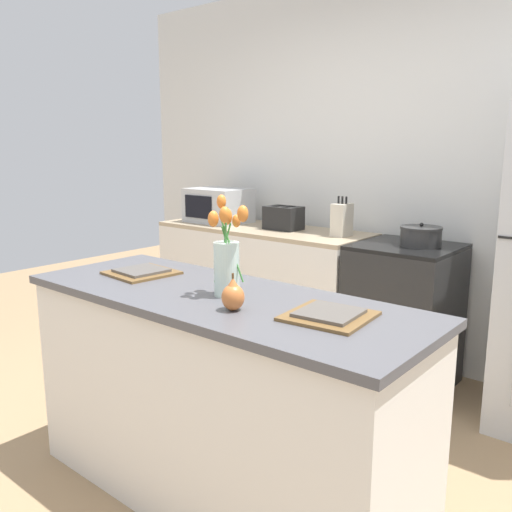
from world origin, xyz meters
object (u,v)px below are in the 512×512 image
flower_vase (227,257)px  plate_setting_left (141,272)px  cooking_pot (421,236)px  plate_setting_right (329,315)px  toaster (283,218)px  microwave (218,205)px  stove_range (403,316)px  pear_figurine (233,296)px  knife_block (342,220)px

flower_vase → plate_setting_left: 0.58m
cooking_pot → plate_setting_right: bearing=-77.8°
plate_setting_left → plate_setting_right: same height
plate_setting_right → cooking_pot: 1.62m
toaster → microwave: bearing=-178.3°
stove_range → microwave: bearing=-180.0°
pear_figurine → knife_block: (-0.59, 1.76, 0.05)m
flower_vase → toaster: bearing=119.8°
pear_figurine → plate_setting_left: pear_figurine is taller
cooking_pot → microwave: microwave is taller
plate_setting_left → toaster: size_ratio=1.10×
toaster → knife_block: size_ratio=1.04×
plate_setting_right → pear_figurine: bearing=-155.0°
cooking_pot → knife_block: knife_block is taller
plate_setting_left → knife_block: size_ratio=1.14×
knife_block → toaster: bearing=-177.8°
microwave → stove_range: bearing=0.0°
toaster → cooking_pot: 1.05m
plate_setting_right → cooking_pot: size_ratio=1.21×
stove_range → pear_figurine: bearing=-86.7°
flower_vase → toaster: size_ratio=1.45×
microwave → knife_block: same height
toaster → knife_block: bearing=2.2°
stove_range → knife_block: size_ratio=3.40×
plate_setting_left → toaster: toaster is taller
stove_range → knife_block: (-0.49, 0.04, 0.57)m
plate_setting_left → plate_setting_right: size_ratio=1.00×
pear_figurine → plate_setting_left: (-0.72, 0.15, -0.05)m
flower_vase → plate_setting_right: bearing=1.7°
stove_range → toaster: 1.12m
plate_setting_left → knife_block: (0.13, 1.61, 0.09)m
toaster → plate_setting_right: bearing=-48.7°
flower_vase → plate_setting_right: 0.50m
pear_figurine → microwave: bearing=134.9°
flower_vase → pear_figurine: size_ratio=2.90×
knife_block → stove_range: bearing=-4.2°
plate_setting_left → toaster: 1.63m
flower_vase → cooking_pot: 1.61m
pear_figurine → cooking_pot: pear_figurine is taller
pear_figurine → plate_setting_right: bearing=25.0°
stove_range → plate_setting_right: plate_setting_right is taller
pear_figurine → cooking_pot: (-0.02, 1.74, -0.00)m
toaster → stove_range: bearing=-1.1°
pear_figurine → plate_setting_right: 0.36m
microwave → cooking_pot: bearing=0.5°
stove_range → cooking_pot: cooking_pot is taller
pear_figurine → stove_range: bearing=93.3°
stove_range → cooking_pot: bearing=10.3°
toaster → cooking_pot: (1.05, -0.00, -0.02)m
pear_figurine → toaster: bearing=121.7°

